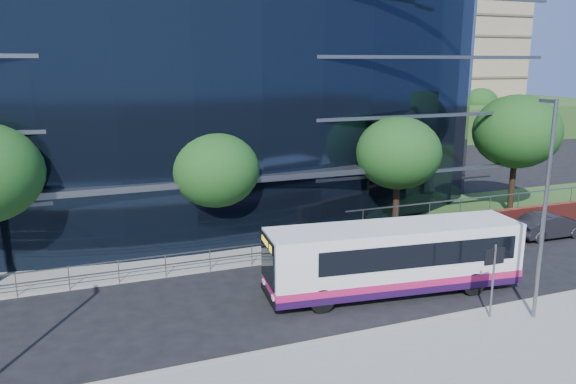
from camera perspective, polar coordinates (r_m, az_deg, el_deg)
name	(u,v)px	position (r m, az deg, el deg)	size (l,w,h in m)	color
ground	(361,322)	(21.41, 7.46, -12.96)	(200.00, 200.00, 0.00)	black
kerb	(375,332)	(20.60, 8.84, -13.87)	(80.00, 0.25, 0.16)	gray
yellow_line_outer	(372,331)	(20.79, 8.55, -13.82)	(80.00, 0.08, 0.01)	gold
yellow_line_inner	(370,330)	(20.90, 8.34, -13.66)	(80.00, 0.08, 0.01)	gold
far_forecourt	(153,249)	(29.50, -13.53, -5.67)	(50.00, 8.00, 0.10)	gray
glass_office	(156,83)	(38.04, -13.27, 10.72)	(44.00, 23.10, 16.00)	black
guard_railings	(118,266)	(25.31, -16.86, -7.22)	(24.00, 0.05, 1.10)	slate
apartment_block	(369,49)	(84.82, 8.24, 14.19)	(60.00, 42.00, 30.00)	#2D511E
street_sign	(494,266)	(21.85, 20.18, -7.04)	(0.85, 0.09, 2.80)	slate
tree_far_b	(216,170)	(27.54, -7.37, 2.21)	(4.29, 4.29, 6.05)	black
tree_far_c	(398,153)	(30.95, 11.15, 3.89)	(4.62, 4.62, 6.51)	black
tree_far_d	(517,132)	(37.17, 22.24, 5.70)	(5.28, 5.28, 7.44)	black
tree_dist_e	(380,104)	(66.07, 9.32, 8.78)	(4.62, 4.62, 6.51)	black
tree_dist_f	(481,102)	(76.97, 18.98, 8.60)	(4.29, 4.29, 6.05)	black
streetlight_east	(545,205)	(21.81, 24.63, -1.17)	(0.15, 0.77, 8.00)	slate
city_bus	(396,257)	(23.62, 10.91, -6.53)	(10.84, 3.63, 2.88)	white
parked_car	(550,225)	(33.69, 25.07, -3.09)	(1.44, 4.13, 1.36)	black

